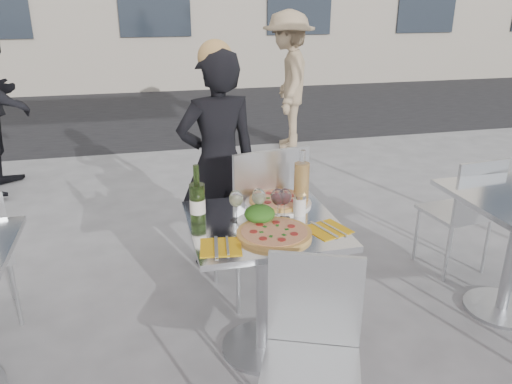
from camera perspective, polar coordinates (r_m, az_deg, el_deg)
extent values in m
plane|color=slate|center=(2.83, 0.76, -17.41)|extent=(80.00, 80.00, 0.00)
cube|color=black|center=(8.84, -10.05, 9.16)|extent=(24.00, 5.00, 0.00)
cylinder|color=#B7BABF|center=(2.82, 0.77, -17.22)|extent=(0.44, 0.44, 0.02)
cylinder|color=#B7BABF|center=(2.61, 0.80, -11.04)|extent=(0.07, 0.07, 0.72)
cube|color=silver|center=(2.44, 0.85, -3.74)|extent=(0.72, 0.72, 0.03)
cylinder|color=#B7BABF|center=(3.45, 26.23, -11.82)|extent=(0.44, 0.44, 0.02)
cylinder|color=#B7BABF|center=(3.28, 27.22, -6.50)|extent=(0.07, 0.07, 0.72)
cylinder|color=silver|center=(3.42, 1.46, -5.32)|extent=(0.03, 0.03, 0.49)
cylinder|color=silver|center=(3.28, -4.71, -6.56)|extent=(0.03, 0.03, 0.49)
cylinder|color=silver|center=(3.11, 4.65, -8.19)|extent=(0.03, 0.03, 0.49)
cylinder|color=silver|center=(2.96, -2.05, -9.75)|extent=(0.03, 0.03, 0.49)
cube|color=silver|center=(3.07, -0.17, -3.20)|extent=(0.53, 0.53, 0.03)
cube|color=silver|center=(2.78, 1.77, -0.05)|extent=(0.45, 0.11, 0.49)
cube|color=silver|center=(2.04, 6.23, -20.10)|extent=(0.50, 0.50, 0.02)
cube|color=silver|center=(2.07, 6.75, -12.09)|extent=(0.36, 0.17, 0.41)
cylinder|color=silver|center=(3.47, -26.38, -8.02)|extent=(0.02, 0.02, 0.41)
cylinder|color=silver|center=(3.18, -25.71, -10.55)|extent=(0.02, 0.02, 0.41)
cylinder|color=silver|center=(3.95, 21.59, -3.78)|extent=(0.02, 0.02, 0.40)
cylinder|color=silver|center=(3.75, 17.85, -4.58)|extent=(0.02, 0.02, 0.40)
cylinder|color=silver|center=(3.74, 24.79, -5.65)|extent=(0.02, 0.02, 0.40)
cylinder|color=silver|center=(3.53, 21.00, -6.64)|extent=(0.02, 0.02, 0.40)
cube|color=silver|center=(3.66, 21.74, -2.15)|extent=(0.42, 0.42, 0.02)
cube|color=silver|center=(3.46, 24.23, 0.02)|extent=(0.38, 0.06, 0.40)
imported|color=black|center=(3.34, -4.36, 3.29)|extent=(0.59, 0.43, 1.49)
imported|color=tan|center=(6.34, 3.65, 12.56)|extent=(0.88, 1.20, 1.68)
cylinder|color=#E0AE57|center=(2.30, 2.09, -4.75)|extent=(0.35, 0.35, 0.02)
cylinder|color=beige|center=(2.29, 2.09, -4.52)|extent=(0.31, 0.31, 0.00)
cylinder|color=white|center=(2.65, 2.56, -1.23)|extent=(0.35, 0.35, 0.01)
cylinder|color=#E0AE57|center=(2.64, 2.56, -0.93)|extent=(0.31, 0.31, 0.02)
cylinder|color=beige|center=(2.64, 2.57, -0.73)|extent=(0.27, 0.27, 0.00)
cylinder|color=white|center=(2.43, 0.41, -3.34)|extent=(0.22, 0.22, 0.01)
ellipsoid|color=#1B5916|center=(2.41, 0.41, -2.49)|extent=(0.15, 0.15, 0.08)
sphere|color=#B21914|center=(2.43, 1.21, -2.01)|extent=(0.03, 0.03, 0.03)
cylinder|color=#395620|center=(2.40, -6.70, -1.37)|extent=(0.07, 0.07, 0.20)
cone|color=#395620|center=(2.36, -6.80, 0.87)|extent=(0.07, 0.07, 0.03)
cylinder|color=#395620|center=(2.35, -6.85, 1.91)|extent=(0.03, 0.03, 0.10)
cylinder|color=silver|center=(2.40, -6.69, -1.59)|extent=(0.07, 0.07, 0.07)
cylinder|color=tan|center=(2.64, 5.22, 1.02)|extent=(0.08, 0.08, 0.22)
cylinder|color=white|center=(2.59, 5.32, 3.93)|extent=(0.03, 0.03, 0.08)
cylinder|color=white|center=(2.51, 4.99, -1.66)|extent=(0.06, 0.06, 0.09)
cylinder|color=silver|center=(2.49, 5.03, -0.53)|extent=(0.06, 0.06, 0.02)
cylinder|color=white|center=(2.45, -2.26, -3.21)|extent=(0.06, 0.06, 0.00)
cylinder|color=white|center=(2.43, -2.27, -2.29)|extent=(0.01, 0.01, 0.09)
ellipsoid|color=white|center=(2.41, -2.30, -0.76)|extent=(0.07, 0.07, 0.08)
ellipsoid|color=beige|center=(2.41, -2.29, -0.98)|extent=(0.05, 0.05, 0.05)
cylinder|color=white|center=(2.47, 0.32, -2.97)|extent=(0.06, 0.06, 0.00)
cylinder|color=white|center=(2.46, 0.32, -2.05)|extent=(0.01, 0.01, 0.09)
ellipsoid|color=white|center=(2.43, 0.33, -0.53)|extent=(0.07, 0.07, 0.08)
ellipsoid|color=beige|center=(2.43, 0.33, -0.75)|extent=(0.05, 0.05, 0.05)
cylinder|color=white|center=(2.47, 2.47, -2.99)|extent=(0.06, 0.06, 0.00)
cylinder|color=white|center=(2.46, 2.49, -2.07)|extent=(0.01, 0.01, 0.09)
ellipsoid|color=white|center=(2.43, 2.52, -0.55)|extent=(0.07, 0.07, 0.08)
ellipsoid|color=#480A0C|center=(2.43, 2.51, -0.77)|extent=(0.05, 0.05, 0.05)
cylinder|color=white|center=(2.48, 3.23, -2.96)|extent=(0.06, 0.06, 0.00)
cylinder|color=white|center=(2.46, 3.25, -2.05)|extent=(0.01, 0.01, 0.09)
ellipsoid|color=white|center=(2.43, 3.29, -0.53)|extent=(0.07, 0.07, 0.08)
ellipsoid|color=#480A0C|center=(2.44, 3.28, -0.75)|extent=(0.05, 0.05, 0.05)
cube|color=gold|center=(2.20, -4.05, -6.27)|extent=(0.20, 0.20, 0.00)
cube|color=#B7BABF|center=(2.19, -4.57, -6.23)|extent=(0.04, 0.20, 0.00)
cube|color=#B7BABF|center=(2.20, -3.28, -6.10)|extent=(0.04, 0.18, 0.00)
cube|color=gold|center=(2.37, 8.18, -4.26)|extent=(0.23, 0.23, 0.00)
cube|color=#B7BABF|center=(2.37, 7.73, -4.22)|extent=(0.08, 0.19, 0.00)
cube|color=#B7BABF|center=(2.38, 8.86, -4.09)|extent=(0.07, 0.17, 0.00)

